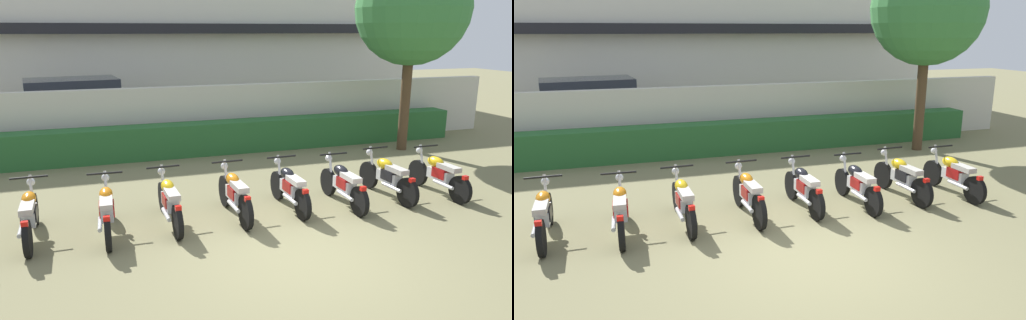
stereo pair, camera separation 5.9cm
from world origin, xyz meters
TOP-DOWN VIEW (x-y plane):
  - ground at (0.00, 0.00)m, footprint 60.00×60.00m
  - building at (0.00, 15.37)m, footprint 20.38×6.50m
  - compound_wall at (0.00, 7.43)m, footprint 19.36×0.30m
  - hedge_row at (0.00, 6.73)m, footprint 15.49×0.70m
  - parked_car at (-3.31, 9.90)m, footprint 4.69×2.52m
  - tree_near_inspector at (5.50, 5.47)m, footprint 3.06×3.06m
  - motorcycle_in_row_0 at (-3.95, 1.97)m, footprint 0.60×1.90m
  - motorcycle_in_row_1 at (-2.75, 1.82)m, footprint 0.60×1.92m
  - motorcycle_in_row_2 at (-1.70, 1.92)m, footprint 0.60×1.90m
  - motorcycle_in_row_3 at (-0.51, 1.90)m, footprint 0.60×1.84m
  - motorcycle_in_row_4 at (0.60, 1.97)m, footprint 0.60×1.78m
  - motorcycle_in_row_5 at (1.68, 1.86)m, footprint 0.60×1.83m
  - motorcycle_in_row_6 at (2.76, 1.99)m, footprint 0.60×1.88m
  - motorcycle_in_row_7 at (3.89, 1.83)m, footprint 0.60×1.86m

SIDE VIEW (x-z plane):
  - ground at x=0.00m, z-range 0.00..0.00m
  - motorcycle_in_row_5 at x=1.68m, z-range -0.03..0.91m
  - motorcycle_in_row_7 at x=3.89m, z-range -0.03..0.91m
  - hedge_row at x=0.00m, z-range 0.00..0.88m
  - motorcycle_in_row_1 at x=-2.75m, z-range -0.03..0.91m
  - motorcycle_in_row_0 at x=-3.95m, z-range -0.03..0.91m
  - motorcycle_in_row_2 at x=-1.70m, z-range -0.03..0.91m
  - motorcycle_in_row_4 at x=0.60m, z-range -0.03..0.91m
  - motorcycle_in_row_6 at x=2.76m, z-range -0.03..0.92m
  - motorcycle_in_row_3 at x=-0.51m, z-range -0.03..0.93m
  - compound_wall at x=0.00m, z-range 0.00..1.81m
  - parked_car at x=-3.31m, z-range -0.01..1.88m
  - building at x=0.00m, z-range 0.00..6.45m
  - tree_near_inspector at x=5.50m, z-range 1.17..6.60m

